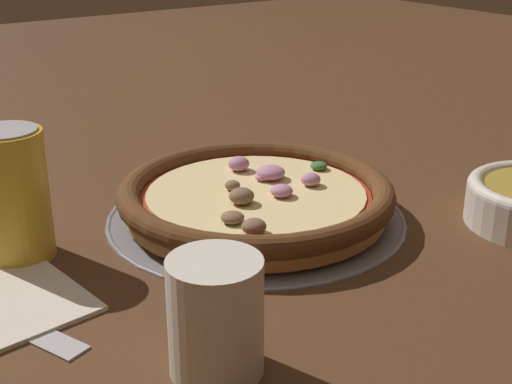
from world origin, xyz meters
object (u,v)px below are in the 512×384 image
pizza_tray (256,215)px  pizza (256,196)px  drinking_cup (216,317)px  fork (17,324)px  beverage_can (13,195)px

pizza_tray → pizza: pizza is taller
drinking_cup → fork: size_ratio=0.55×
pizza_tray → fork: size_ratio=1.99×
pizza → beverage_can: 0.24m
pizza_tray → drinking_cup: size_ratio=3.62×
fork → beverage_can: size_ratio=1.27×
pizza_tray → fork: bearing=-77.0°
pizza_tray → fork: pizza_tray is taller
pizza → beverage_can: beverage_can is taller
pizza_tray → fork: 0.28m
drinking_cup → fork: drinking_cup is taller
pizza_tray → pizza: 0.02m
drinking_cup → fork: 0.17m
pizza_tray → pizza: bearing=51.1°
beverage_can → fork: bearing=-19.3°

